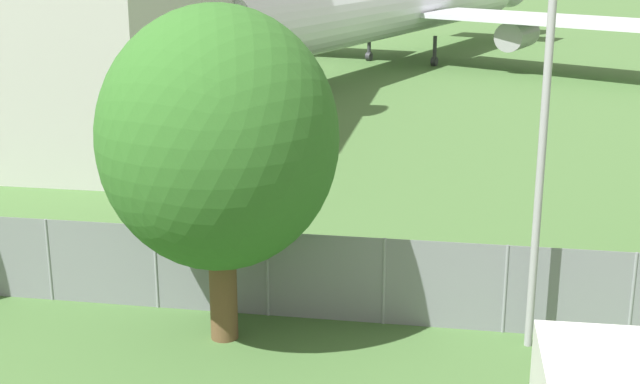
% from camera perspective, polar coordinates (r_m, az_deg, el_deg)
% --- Properties ---
extents(perimeter_fence, '(56.07, 0.07, 1.95)m').
position_cam_1_polar(perimeter_fence, '(19.14, 4.10, -5.73)').
color(perimeter_fence, gray).
rests_on(perimeter_fence, ground).
extents(airplane, '(34.50, 41.96, 11.40)m').
position_cam_1_polar(airplane, '(56.02, 4.73, 11.82)').
color(airplane, silver).
rests_on(airplane, ground).
extents(tree_behind_benches, '(4.75, 4.75, 6.88)m').
position_cam_1_polar(tree_behind_benches, '(17.55, -6.53, 3.37)').
color(tree_behind_benches, brown).
rests_on(tree_behind_benches, ground).
extents(light_mast, '(0.44, 0.44, 8.95)m').
position_cam_1_polar(light_mast, '(17.40, 14.30, 6.63)').
color(light_mast, '#99999E').
rests_on(light_mast, ground).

